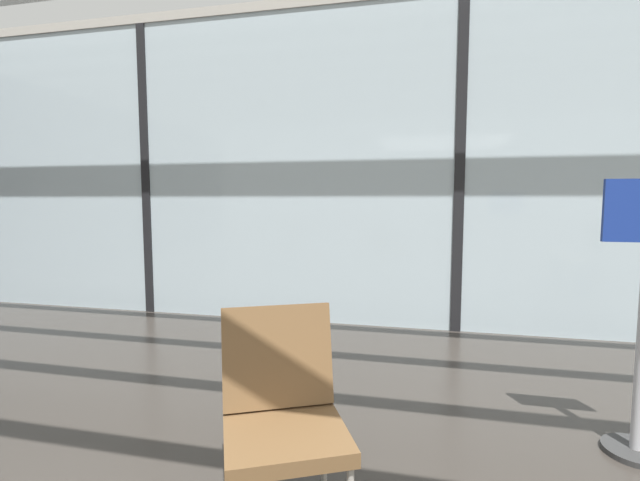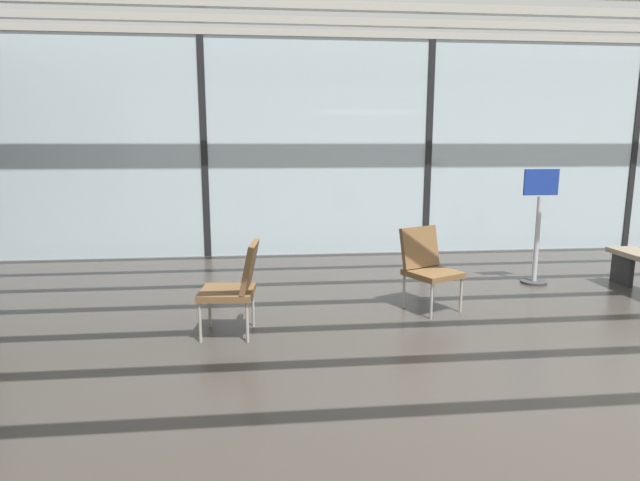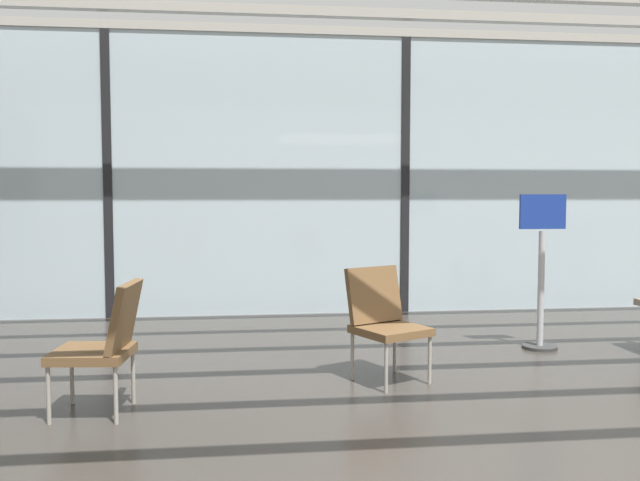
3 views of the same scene
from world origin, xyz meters
TOP-DOWN VIEW (x-y plane):
  - glass_curtain_wall at (0.00, 5.20)m, footprint 14.00×0.08m
  - window_mullion_0 at (-3.50, 5.20)m, footprint 0.10×0.12m
  - window_mullion_1 at (0.00, 5.20)m, footprint 0.10×0.12m
  - parked_airplane at (-1.05, 9.37)m, footprint 13.47×3.71m
  - lounge_chair_3 at (-0.89, 2.22)m, footprint 0.66×0.68m

SIDE VIEW (x-z plane):
  - lounge_chair_3 at x=-0.89m, z-range 0.06..0.93m
  - glass_curtain_wall at x=0.00m, z-range 0.00..3.31m
  - window_mullion_0 at x=-3.50m, z-range 0.00..3.31m
  - window_mullion_1 at x=0.00m, z-range 0.00..3.31m
  - parked_airplane at x=-1.05m, z-range 0.00..3.71m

